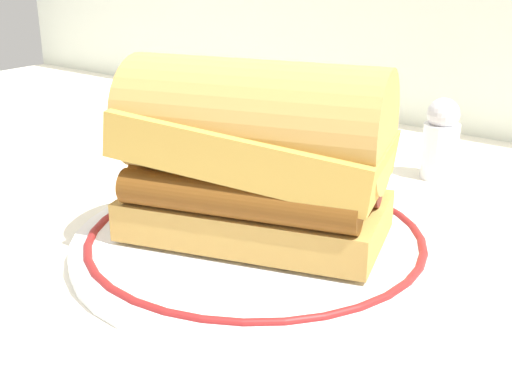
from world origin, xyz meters
The scene contains 4 objects.
ground_plane centered at (0.00, 0.00, 0.00)m, with size 1.50×1.50×0.00m, color white.
plate centered at (0.00, 0.02, 0.01)m, with size 0.25×0.25×0.01m.
sausage_sandwich centered at (0.00, 0.02, 0.07)m, with size 0.19×0.14×0.12m.
salt_shaker centered at (0.04, 0.24, 0.04)m, with size 0.03×0.03×0.07m.
Camera 1 is at (0.26, -0.33, 0.21)m, focal length 47.62 mm.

